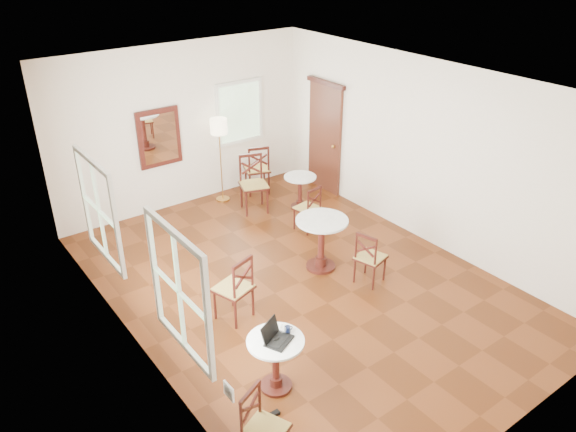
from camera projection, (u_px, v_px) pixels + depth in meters
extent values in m
plane|color=#5E2A10|center=(300.00, 282.00, 8.42)|extent=(7.00, 7.00, 0.00)
cube|color=white|center=(183.00, 126.00, 10.21)|extent=(5.00, 0.02, 3.00)
cube|color=white|center=(531.00, 320.00, 5.24)|extent=(5.00, 0.02, 3.00)
cube|color=white|center=(128.00, 248.00, 6.40)|extent=(0.02, 7.00, 3.00)
cube|color=white|center=(423.00, 153.00, 9.05)|extent=(0.02, 7.00, 3.00)
cube|color=white|center=(302.00, 83.00, 7.03)|extent=(5.00, 7.00, 0.02)
cube|color=#5D2C1A|center=(325.00, 139.00, 10.94)|extent=(0.06, 0.90, 2.10)
cube|color=#401610|center=(326.00, 83.00, 10.42)|extent=(0.08, 1.02, 0.08)
sphere|color=#BF8C3F|center=(333.00, 147.00, 10.71)|extent=(0.07, 0.07, 0.07)
cube|color=#4A1913|center=(159.00, 138.00, 9.97)|extent=(0.80, 0.05, 1.05)
cube|color=white|center=(160.00, 138.00, 9.95)|extent=(0.64, 0.02, 0.88)
cube|color=white|center=(229.00, 391.00, 5.18)|extent=(0.02, 0.16, 0.16)
torus|color=red|center=(230.00, 391.00, 5.19)|extent=(0.02, 0.12, 0.12)
cube|color=white|center=(178.00, 292.00, 5.54)|extent=(0.06, 1.22, 1.42)
cube|color=white|center=(99.00, 211.00, 7.11)|extent=(0.06, 1.22, 1.42)
cube|color=white|center=(240.00, 112.00, 10.81)|extent=(1.02, 0.06, 1.22)
cylinder|color=#401610|center=(276.00, 385.00, 6.52)|extent=(0.37, 0.37, 0.04)
cylinder|color=#401610|center=(276.00, 381.00, 6.49)|extent=(0.15, 0.15, 0.11)
cylinder|color=#4A1913|center=(276.00, 362.00, 6.36)|extent=(0.08, 0.08, 0.56)
cylinder|color=#401610|center=(276.00, 344.00, 6.24)|extent=(0.13, 0.13, 0.06)
cylinder|color=white|center=(275.00, 341.00, 6.22)|extent=(0.65, 0.65, 0.03)
cylinder|color=#401610|center=(321.00, 266.00, 8.79)|extent=(0.46, 0.46, 0.05)
cylinder|color=#401610|center=(321.00, 261.00, 8.75)|extent=(0.18, 0.18, 0.14)
cylinder|color=#4A1913|center=(321.00, 242.00, 8.59)|extent=(0.10, 0.10, 0.68)
cylinder|color=#401610|center=(322.00, 224.00, 8.44)|extent=(0.16, 0.16, 0.07)
cylinder|color=white|center=(322.00, 221.00, 8.42)|extent=(0.80, 0.80, 0.03)
cylinder|color=#401610|center=(300.00, 206.00, 10.65)|extent=(0.34, 0.34, 0.03)
cylinder|color=#401610|center=(300.00, 203.00, 10.62)|extent=(0.14, 0.14, 0.10)
cylinder|color=#4A1913|center=(300.00, 191.00, 10.50)|extent=(0.08, 0.08, 0.52)
cylinder|color=#401610|center=(300.00, 179.00, 10.39)|extent=(0.12, 0.12, 0.05)
cylinder|color=white|center=(300.00, 177.00, 10.37)|extent=(0.60, 0.60, 0.03)
cylinder|color=#401610|center=(233.00, 292.00, 7.81)|extent=(0.04, 0.04, 0.45)
cylinder|color=#401610|center=(253.00, 301.00, 7.63)|extent=(0.04, 0.04, 0.45)
cylinder|color=#401610|center=(215.00, 305.00, 7.55)|extent=(0.04, 0.04, 0.45)
cylinder|color=#401610|center=(236.00, 315.00, 7.36)|extent=(0.04, 0.04, 0.45)
cube|color=#401610|center=(233.00, 289.00, 7.48)|extent=(0.56, 0.56, 0.03)
cube|color=#B09047|center=(233.00, 288.00, 7.47)|extent=(0.53, 0.53, 0.04)
cylinder|color=#401610|center=(252.00, 271.00, 7.40)|extent=(0.04, 0.04, 0.51)
cylinder|color=#401610|center=(234.00, 284.00, 7.14)|extent=(0.04, 0.04, 0.51)
cube|color=#401610|center=(242.00, 262.00, 7.17)|extent=(0.38, 0.15, 0.05)
cube|color=#4A1913|center=(243.00, 277.00, 7.27)|extent=(0.32, 0.12, 0.22)
cube|color=#4A1913|center=(243.00, 277.00, 7.27)|extent=(0.32, 0.12, 0.22)
cylinder|color=#401610|center=(260.00, 428.00, 5.74)|extent=(0.03, 0.03, 0.40)
cube|color=#401610|center=(265.00, 431.00, 5.45)|extent=(0.52, 0.52, 0.03)
cube|color=#B09047|center=(265.00, 430.00, 5.44)|extent=(0.50, 0.50, 0.04)
cylinder|color=#401610|center=(241.00, 420.00, 5.29)|extent=(0.03, 0.03, 0.45)
cylinder|color=#401610|center=(260.00, 397.00, 5.54)|extent=(0.03, 0.03, 0.45)
cube|color=#401610|center=(250.00, 392.00, 5.32)|extent=(0.33, 0.17, 0.04)
cube|color=#4A1913|center=(251.00, 408.00, 5.41)|extent=(0.28, 0.14, 0.20)
cube|color=#4A1913|center=(251.00, 408.00, 5.41)|extent=(0.28, 0.14, 0.20)
cylinder|color=#401610|center=(307.00, 213.00, 10.00)|extent=(0.03, 0.03, 0.40)
cylinder|color=#401610|center=(320.00, 219.00, 9.81)|extent=(0.03, 0.03, 0.40)
cylinder|color=#401610|center=(294.00, 219.00, 9.80)|extent=(0.03, 0.03, 0.40)
cylinder|color=#401610|center=(308.00, 225.00, 9.61)|extent=(0.03, 0.03, 0.40)
cube|color=#401610|center=(307.00, 209.00, 9.71)|extent=(0.44, 0.44, 0.03)
cube|color=#B09047|center=(307.00, 208.00, 9.70)|extent=(0.42, 0.42, 0.04)
cylinder|color=#401610|center=(321.00, 197.00, 9.61)|extent=(0.03, 0.03, 0.44)
cylinder|color=#401610|center=(308.00, 203.00, 9.41)|extent=(0.03, 0.03, 0.44)
cube|color=#401610|center=(315.00, 189.00, 9.42)|extent=(0.33, 0.08, 0.04)
cube|color=#4A1913|center=(314.00, 200.00, 9.51)|extent=(0.28, 0.07, 0.19)
cube|color=#4A1913|center=(314.00, 200.00, 9.51)|extent=(0.28, 0.07, 0.19)
cylinder|color=#401610|center=(384.00, 269.00, 8.39)|extent=(0.03, 0.03, 0.40)
cylinder|color=#401610|center=(373.00, 278.00, 8.16)|extent=(0.03, 0.03, 0.40)
cylinder|color=#401610|center=(366.00, 262.00, 8.57)|extent=(0.03, 0.03, 0.40)
cylinder|color=#401610|center=(354.00, 271.00, 8.34)|extent=(0.03, 0.03, 0.40)
cube|color=#401610|center=(370.00, 258.00, 8.27)|extent=(0.49, 0.49, 0.03)
cube|color=#B09047|center=(371.00, 257.00, 8.26)|extent=(0.46, 0.46, 0.04)
cylinder|color=#401610|center=(376.00, 253.00, 7.97)|extent=(0.03, 0.03, 0.45)
cylinder|color=#401610|center=(356.00, 246.00, 8.14)|extent=(0.03, 0.03, 0.45)
cube|color=#401610|center=(367.00, 237.00, 7.96)|extent=(0.12, 0.34, 0.04)
cube|color=#4A1913|center=(366.00, 249.00, 8.05)|extent=(0.10, 0.29, 0.20)
cube|color=#4A1913|center=(366.00, 249.00, 8.05)|extent=(0.10, 0.29, 0.20)
cylinder|color=#401610|center=(264.00, 176.00, 11.38)|extent=(0.04, 0.04, 0.48)
cylinder|color=#401610|center=(269.00, 183.00, 11.05)|extent=(0.04, 0.04, 0.48)
cylinder|color=#401610|center=(246.00, 178.00, 11.28)|extent=(0.04, 0.04, 0.48)
cylinder|color=#401610|center=(250.00, 186.00, 10.96)|extent=(0.04, 0.04, 0.48)
cube|color=#401610|center=(257.00, 169.00, 11.05)|extent=(0.60, 0.60, 0.03)
cube|color=#B09047|center=(257.00, 169.00, 11.05)|extent=(0.57, 0.57, 0.04)
cylinder|color=#401610|center=(268.00, 160.00, 10.82)|extent=(0.04, 0.04, 0.53)
cylinder|color=#401610|center=(249.00, 162.00, 10.72)|extent=(0.04, 0.04, 0.53)
cube|color=#401610|center=(259.00, 149.00, 10.66)|extent=(0.39, 0.17, 0.05)
cube|color=#4A1913|center=(259.00, 160.00, 10.77)|extent=(0.33, 0.14, 0.23)
cube|color=#4A1913|center=(259.00, 160.00, 10.77)|extent=(0.33, 0.14, 0.23)
cylinder|color=#401610|center=(246.00, 204.00, 10.21)|extent=(0.04, 0.04, 0.50)
cylinder|color=#401610|center=(241.00, 195.00, 10.55)|extent=(0.04, 0.04, 0.50)
cylinder|color=#401610|center=(268.00, 201.00, 10.32)|extent=(0.04, 0.04, 0.50)
cylinder|color=#401610|center=(262.00, 192.00, 10.65)|extent=(0.04, 0.04, 0.50)
cube|color=#401610|center=(254.00, 186.00, 10.31)|extent=(0.62, 0.62, 0.03)
cube|color=#B09047|center=(254.00, 185.00, 10.31)|extent=(0.59, 0.59, 0.04)
cylinder|color=#401610|center=(240.00, 169.00, 10.30)|extent=(0.04, 0.04, 0.55)
cylinder|color=#401610|center=(261.00, 167.00, 10.41)|extent=(0.04, 0.04, 0.55)
cube|color=#401610|center=(250.00, 155.00, 10.24)|extent=(0.41, 0.17, 0.06)
cube|color=#4A1913|center=(251.00, 167.00, 10.35)|extent=(0.35, 0.14, 0.24)
cube|color=#4A1913|center=(251.00, 167.00, 10.35)|extent=(0.35, 0.14, 0.24)
cylinder|color=#BF8C3F|center=(223.00, 199.00, 10.94)|extent=(0.26, 0.26, 0.03)
cylinder|color=#BF8C3F|center=(221.00, 164.00, 10.60)|extent=(0.02, 0.02, 1.49)
cylinder|color=beige|center=(219.00, 126.00, 10.26)|extent=(0.32, 0.32, 0.28)
cube|color=black|center=(279.00, 341.00, 6.19)|extent=(0.38, 0.34, 0.02)
cube|color=black|center=(279.00, 340.00, 6.18)|extent=(0.29, 0.23, 0.00)
cube|color=black|center=(270.00, 330.00, 6.18)|extent=(0.31, 0.19, 0.21)
cube|color=silver|center=(270.00, 330.00, 6.18)|extent=(0.27, 0.16, 0.17)
ellipsoid|color=black|center=(275.00, 339.00, 6.20)|extent=(0.12, 0.10, 0.04)
cylinder|color=#0F1632|center=(288.00, 330.00, 6.31)|extent=(0.07, 0.07, 0.08)
torus|color=#0F1632|center=(290.00, 328.00, 6.33)|extent=(0.06, 0.01, 0.06)
cylinder|color=white|center=(283.00, 330.00, 6.28)|extent=(0.07, 0.07, 0.11)
cube|color=black|center=(275.00, 414.00, 6.15)|extent=(0.10, 0.06, 0.04)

